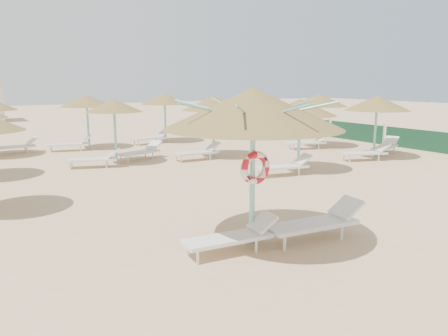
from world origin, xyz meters
TOP-DOWN VIEW (x-y plane):
  - ground at (0.00, 0.00)m, footprint 120.00×120.00m
  - main_palapa at (-0.35, -0.18)m, footprint 3.59×3.59m
  - lounger_main_a at (-0.93, -0.39)m, footprint 1.95×0.72m
  - lounger_main_b at (1.01, -0.70)m, footprint 2.25×0.88m
  - palapa_field at (2.71, 10.03)m, footprint 19.87×12.75m
  - windbreak_fence at (14.00, 9.96)m, footprint 0.08×19.84m

SIDE VIEW (x-z plane):
  - ground at x=0.00m, z-range 0.00..0.00m
  - lounger_main_a at x=-0.93m, z-range -0.02..0.68m
  - lounger_main_b at x=1.01m, z-range -0.02..0.78m
  - windbreak_fence at x=14.00m, z-range -0.05..1.05m
  - palapa_field at x=2.71m, z-range 0.95..3.68m
  - main_palapa at x=-0.35m, z-range 1.19..4.41m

